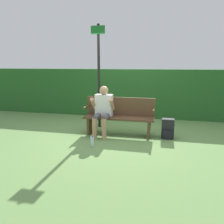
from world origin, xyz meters
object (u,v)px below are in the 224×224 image
(backpack, at_px, (168,129))
(signpost, at_px, (99,72))
(person_seated, at_px, (103,108))
(park_bench, at_px, (119,116))
(water_bottle, at_px, (92,141))
(parked_car, at_px, (194,81))

(backpack, xyz_separation_m, signpost, (-1.84, 0.57, 1.29))
(person_seated, height_order, signpost, signpost)
(park_bench, height_order, person_seated, person_seated)
(person_seated, height_order, water_bottle, person_seated)
(signpost, distance_m, parked_car, 10.91)
(person_seated, bearing_deg, park_bench, 18.35)
(water_bottle, bearing_deg, signpost, 99.68)
(person_seated, distance_m, parked_car, 11.38)
(backpack, height_order, signpost, signpost)
(backpack, relative_size, parked_car, 0.09)
(person_seated, relative_size, water_bottle, 5.58)
(water_bottle, relative_size, signpost, 0.08)
(person_seated, relative_size, parked_car, 0.24)
(person_seated, bearing_deg, water_bottle, -92.06)
(signpost, height_order, parked_car, signpost)
(person_seated, distance_m, water_bottle, 0.99)
(backpack, height_order, parked_car, parked_car)
(water_bottle, height_order, signpost, signpost)
(park_bench, relative_size, parked_car, 0.35)
(person_seated, distance_m, backpack, 1.63)
(water_bottle, distance_m, signpost, 2.04)
(signpost, bearing_deg, park_bench, -38.01)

